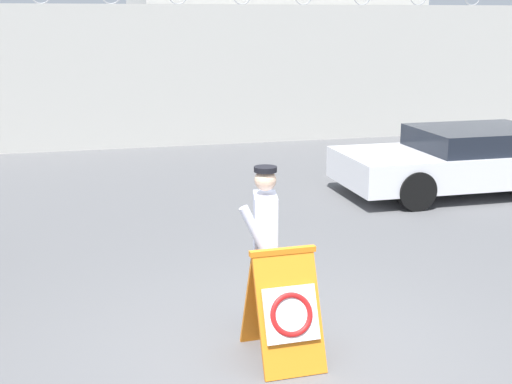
{
  "coord_description": "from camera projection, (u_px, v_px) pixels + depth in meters",
  "views": [
    {
      "loc": [
        -1.8,
        -5.87,
        3.06
      ],
      "look_at": [
        0.16,
        1.65,
        1.13
      ],
      "focal_mm": 50.0,
      "sensor_mm": 36.0,
      "label": 1
    }
  ],
  "objects": [
    {
      "name": "barricade_sign",
      "position": [
        284.0,
        306.0,
        6.41
      ],
      "size": [
        0.62,
        0.87,
        1.06
      ],
      "rotation": [
        0.0,
        0.0,
        0.03
      ],
      "color": "orange",
      "rests_on": "ground_plane"
    },
    {
      "name": "perimeter_wall",
      "position": [
        148.0,
        77.0,
        16.76
      ],
      "size": [
        36.0,
        0.3,
        3.78
      ],
      "color": "beige",
      "rests_on": "ground_plane"
    },
    {
      "name": "security_guard",
      "position": [
        265.0,
        241.0,
        6.97
      ],
      "size": [
        0.47,
        0.6,
        1.66
      ],
      "rotation": [
        0.0,
        0.0,
        -1.78
      ],
      "color": "#232838",
      "rests_on": "ground_plane"
    },
    {
      "name": "parked_car_far_side",
      "position": [
        468.0,
        160.0,
        12.6
      ],
      "size": [
        4.52,
        2.01,
        1.15
      ],
      "rotation": [
        0.0,
        0.0,
        3.14
      ],
      "color": "black",
      "rests_on": "ground_plane"
    },
    {
      "name": "building_block",
      "position": [
        264.0,
        35.0,
        20.98
      ],
      "size": [
        7.48,
        5.94,
        5.05
      ],
      "color": "silver",
      "rests_on": "ground_plane"
    },
    {
      "name": "ground_plane",
      "position": [
        283.0,
        351.0,
        6.69
      ],
      "size": [
        90.0,
        90.0,
        0.0
      ],
      "primitive_type": "plane",
      "color": "#5B5B5E"
    }
  ]
}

